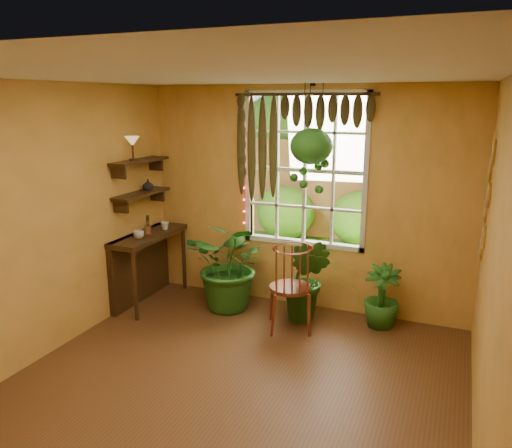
{
  "coord_description": "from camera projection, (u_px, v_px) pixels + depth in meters",
  "views": [
    {
      "loc": [
        1.74,
        -3.42,
        2.53
      ],
      "look_at": [
        -0.16,
        1.15,
        1.28
      ],
      "focal_mm": 35.0,
      "sensor_mm": 36.0,
      "label": 1
    }
  ],
  "objects": [
    {
      "name": "tiffany_lamp",
      "position": [
        132.0,
        143.0,
        5.83
      ],
      "size": [
        0.17,
        0.17,
        0.29
      ],
      "color": "#553018",
      "rests_on": "shelf_upper"
    },
    {
      "name": "potted_plant_left",
      "position": [
        232.0,
        265.0,
        6.06
      ],
      "size": [
        1.05,
        0.92,
        1.14
      ],
      "primitive_type": "imported",
      "rotation": [
        0.0,
        0.0,
        -0.03
      ],
      "color": "#155118",
      "rests_on": "floor"
    },
    {
      "name": "floor",
      "position": [
        223.0,
        399.0,
        4.33
      ],
      "size": [
        4.5,
        4.5,
        0.0
      ],
      "primitive_type": "plane",
      "color": "#583419",
      "rests_on": "ground"
    },
    {
      "name": "shelf_lower",
      "position": [
        141.0,
        194.0,
        6.12
      ],
      "size": [
        0.25,
        0.9,
        0.04
      ],
      "primitive_type": "cube",
      "color": "#36220E",
      "rests_on": "wall_left"
    },
    {
      "name": "brush_jar",
      "position": [
        147.0,
        225.0,
        6.17
      ],
      "size": [
        0.08,
        0.08,
        0.3
      ],
      "color": "brown",
      "rests_on": "counter_ledge"
    },
    {
      "name": "shelf_upper",
      "position": [
        140.0,
        161.0,
        6.02
      ],
      "size": [
        0.25,
        0.9,
        0.04
      ],
      "primitive_type": "cube",
      "color": "#36220E",
      "rests_on": "wall_left"
    },
    {
      "name": "potted_plant_mid",
      "position": [
        306.0,
        279.0,
        5.75
      ],
      "size": [
        0.61,
        0.51,
        1.01
      ],
      "primitive_type": "imported",
      "rotation": [
        0.0,
        0.0,
        -0.12
      ],
      "color": "#155118",
      "rests_on": "floor"
    },
    {
      "name": "string_lights",
      "position": [
        244.0,
        164.0,
        6.14
      ],
      "size": [
        0.03,
        0.03,
        1.54
      ],
      "primitive_type": null,
      "color": "#FF2633",
      "rests_on": "window"
    },
    {
      "name": "wall_back",
      "position": [
        304.0,
        200.0,
        6.01
      ],
      "size": [
        4.0,
        0.0,
        4.0
      ],
      "primitive_type": "plane",
      "rotation": [
        1.57,
        0.0,
        0.0
      ],
      "color": "#E6A04E",
      "rests_on": "floor"
    },
    {
      "name": "ceiling",
      "position": [
        217.0,
        75.0,
        3.67
      ],
      "size": [
        4.5,
        4.5,
        0.0
      ],
      "primitive_type": "plane",
      "rotation": [
        3.14,
        0.0,
        0.0
      ],
      "color": "white",
      "rests_on": "wall_back"
    },
    {
      "name": "valance_vine",
      "position": [
        296.0,
        121.0,
        5.74
      ],
      "size": [
        1.7,
        0.12,
        1.1
      ],
      "color": "#36220E",
      "rests_on": "window"
    },
    {
      "name": "wall_left",
      "position": [
        32.0,
        226.0,
        4.74
      ],
      "size": [
        0.0,
        4.5,
        4.5
      ],
      "primitive_type": "plane",
      "rotation": [
        1.57,
        0.0,
        1.57
      ],
      "color": "#E6A04E",
      "rests_on": "floor"
    },
    {
      "name": "cup_b",
      "position": [
        165.0,
        226.0,
        6.39
      ],
      "size": [
        0.14,
        0.14,
        0.1
      ],
      "primitive_type": "imported",
      "rotation": [
        0.0,
        0.0,
        0.39
      ],
      "color": "beige",
      "rests_on": "counter_ledge"
    },
    {
      "name": "wall_plates",
      "position": [
        486.0,
        203.0,
        4.81
      ],
      "size": [
        0.04,
        0.32,
        1.1
      ],
      "primitive_type": null,
      "color": "beige",
      "rests_on": "wall_right"
    },
    {
      "name": "backyard",
      "position": [
        383.0,
        162.0,
        10.08
      ],
      "size": [
        14.0,
        10.0,
        12.0
      ],
      "color": "#1E5919",
      "rests_on": "ground"
    },
    {
      "name": "hanging_basket",
      "position": [
        311.0,
        150.0,
        5.61
      ],
      "size": [
        0.48,
        0.48,
        1.22
      ],
      "color": "black",
      "rests_on": "ceiling"
    },
    {
      "name": "window",
      "position": [
        305.0,
        170.0,
        5.95
      ],
      "size": [
        1.52,
        0.1,
        1.86
      ],
      "color": "silver",
      "rests_on": "wall_back"
    },
    {
      "name": "counter_ledge",
      "position": [
        143.0,
        259.0,
        6.34
      ],
      "size": [
        0.4,
        1.2,
        0.9
      ],
      "color": "#36220E",
      "rests_on": "floor"
    },
    {
      "name": "cup_a",
      "position": [
        139.0,
        234.0,
        5.98
      ],
      "size": [
        0.13,
        0.13,
        0.1
      ],
      "primitive_type": "imported",
      "rotation": [
        0.0,
        0.0,
        0.03
      ],
      "color": "silver",
      "rests_on": "counter_ledge"
    },
    {
      "name": "windsor_chair",
      "position": [
        290.0,
        299.0,
        5.55
      ],
      "size": [
        0.61,
        0.62,
        1.24
      ],
      "rotation": [
        0.0,
        0.0,
        0.41
      ],
      "color": "brown",
      "rests_on": "floor"
    },
    {
      "name": "wall_right",
      "position": [
        494.0,
        285.0,
        3.25
      ],
      "size": [
        0.0,
        4.5,
        4.5
      ],
      "primitive_type": "plane",
      "rotation": [
        1.57,
        0.0,
        -1.57
      ],
      "color": "#E6A04E",
      "rests_on": "floor"
    },
    {
      "name": "shelf_vase",
      "position": [
        148.0,
        185.0,
        6.22
      ],
      "size": [
        0.17,
        0.17,
        0.14
      ],
      "primitive_type": "imported",
      "rotation": [
        0.0,
        0.0,
        0.37
      ],
      "color": "#B2AD99",
      "rests_on": "shelf_lower"
    },
    {
      "name": "potted_plant_right",
      "position": [
        382.0,
        296.0,
        5.63
      ],
      "size": [
        0.44,
        0.44,
        0.72
      ],
      "primitive_type": "imported",
      "rotation": [
        0.0,
        0.0,
        0.08
      ],
      "color": "#155118",
      "rests_on": "floor"
    }
  ]
}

